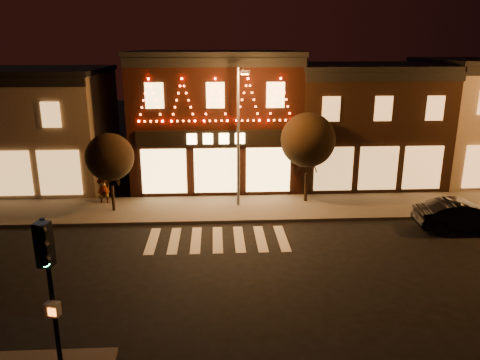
{
  "coord_description": "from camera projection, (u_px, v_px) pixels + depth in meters",
  "views": [
    {
      "loc": [
        -0.04,
        -15.86,
        8.73
      ],
      "look_at": [
        1.04,
        4.0,
        2.87
      ],
      "focal_mm": 34.71,
      "sensor_mm": 36.0,
      "label": 1
    }
  ],
  "objects": [
    {
      "name": "ground",
      "position": [
        219.0,
        282.0,
        17.66
      ],
      "size": [
        120.0,
        120.0,
        0.0
      ],
      "primitive_type": "plane",
      "color": "black",
      "rests_on": "ground"
    },
    {
      "name": "sidewalk_far",
      "position": [
        254.0,
        208.0,
        25.41
      ],
      "size": [
        44.0,
        4.0,
        0.15
      ],
      "primitive_type": "cube",
      "color": "#47423D",
      "rests_on": "ground"
    },
    {
      "name": "building_left",
      "position": [
        10.0,
        127.0,
        29.35
      ],
      "size": [
        12.2,
        8.28,
        7.3
      ],
      "color": "#70624F",
      "rests_on": "ground"
    },
    {
      "name": "building_pulp",
      "position": [
        216.0,
        117.0,
        29.87
      ],
      "size": [
        10.2,
        8.34,
        8.3
      ],
      "color": "black",
      "rests_on": "ground"
    },
    {
      "name": "building_right_a",
      "position": [
        360.0,
        122.0,
        30.49
      ],
      "size": [
        9.2,
        8.28,
        7.5
      ],
      "color": "black",
      "rests_on": "ground"
    },
    {
      "name": "traffic_signal_near",
      "position": [
        49.0,
        276.0,
        10.91
      ],
      "size": [
        0.39,
        0.5,
        4.73
      ],
      "rotation": [
        0.0,
        0.0,
        -0.24
      ],
      "color": "black",
      "rests_on": "sidewalk_near"
    },
    {
      "name": "streetlamp_mid",
      "position": [
        239.0,
        128.0,
        24.25
      ],
      "size": [
        0.58,
        1.7,
        7.41
      ],
      "rotation": [
        0.0,
        0.0,
        -0.17
      ],
      "color": "#59595E",
      "rests_on": "sidewalk_far"
    },
    {
      "name": "tree_left",
      "position": [
        110.0,
        157.0,
        24.02
      ],
      "size": [
        2.5,
        2.5,
        4.18
      ],
      "rotation": [
        0.0,
        0.0,
        -0.25
      ],
      "color": "black",
      "rests_on": "sidewalk_far"
    },
    {
      "name": "tree_right",
      "position": [
        308.0,
        140.0,
        25.35
      ],
      "size": [
        3.0,
        3.0,
        5.01
      ],
      "rotation": [
        0.0,
        0.0,
        -0.14
      ],
      "color": "black",
      "rests_on": "sidewalk_far"
    },
    {
      "name": "dark_sedan",
      "position": [
        462.0,
        215.0,
        22.46
      ],
      "size": [
        4.53,
        1.83,
        1.46
      ],
      "primitive_type": "imported",
      "rotation": [
        0.0,
        0.0,
        1.51
      ],
      "color": "black",
      "rests_on": "ground"
    },
    {
      "name": "pedestrian",
      "position": [
        103.0,
        187.0,
        25.81
      ],
      "size": [
        0.71,
        0.5,
        1.85
      ],
      "primitive_type": "imported",
      "rotation": [
        0.0,
        0.0,
        3.22
      ],
      "color": "gray",
      "rests_on": "sidewalk_far"
    }
  ]
}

